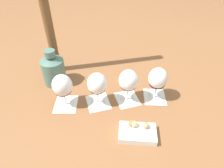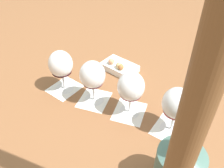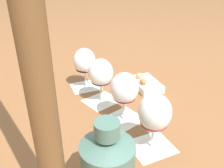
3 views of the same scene
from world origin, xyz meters
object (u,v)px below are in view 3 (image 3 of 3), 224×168
wine_glass_0 (155,115)px  wine_glass_3 (85,62)px  snack_dish (145,84)px  ceramic_vase (108,164)px  wine_glass_1 (124,91)px  wine_glass_2 (101,75)px

wine_glass_0 → wine_glass_3: size_ratio=1.00×
wine_glass_3 → snack_dish: wine_glass_3 is taller
wine_glass_0 → ceramic_vase: size_ratio=0.86×
wine_glass_0 → wine_glass_1: bearing=-56.9°
wine_glass_1 → snack_dish: bearing=-109.5°
wine_glass_0 → wine_glass_1: size_ratio=1.00×
wine_glass_2 → wine_glass_3: size_ratio=1.00×
wine_glass_0 → ceramic_vase: ceramic_vase is taller
wine_glass_1 → ceramic_vase: ceramic_vase is taller
wine_glass_1 → wine_glass_3: 0.28m
wine_glass_2 → wine_glass_3: bearing=-54.9°
wine_glass_1 → wine_glass_3: (0.17, -0.23, 0.00)m
wine_glass_1 → ceramic_vase: (0.03, 0.29, -0.03)m
wine_glass_0 → wine_glass_2: (0.17, -0.24, -0.00)m
wine_glass_3 → ceramic_vase: (-0.14, 0.52, -0.03)m
wine_glass_1 → ceramic_vase: 0.29m
ceramic_vase → snack_dish: size_ratio=1.10×
wine_glass_1 → wine_glass_3: same height
wine_glass_0 → snack_dish: (-0.00, -0.37, -0.09)m
wine_glass_1 → snack_dish: wine_glass_1 is taller
wine_glass_1 → ceramic_vase: bearing=84.6°
wine_glass_0 → wine_glass_3: (0.25, -0.36, 0.00)m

